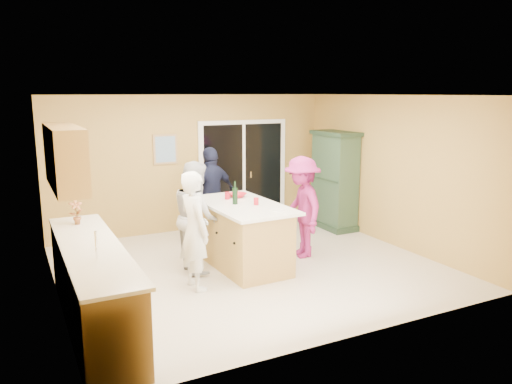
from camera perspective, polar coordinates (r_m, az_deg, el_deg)
name	(u,v)px	position (r m, az deg, el deg)	size (l,w,h in m)	color
floor	(250,267)	(7.75, -0.67, -8.60)	(5.50, 5.50, 0.00)	beige
ceiling	(250,95)	(7.29, -0.72, 11.01)	(5.50, 5.00, 0.10)	white
wall_back	(193,163)	(9.69, -7.18, 3.29)	(5.50, 0.10, 2.60)	#E9BE60
wall_front	(354,223)	(5.33, 11.18, -3.47)	(5.50, 0.10, 2.60)	#E9BE60
wall_left	(51,202)	(6.70, -22.34, -1.07)	(0.10, 5.00, 2.60)	#E9BE60
wall_right	(393,171)	(8.94, 15.38, 2.30)	(0.10, 5.00, 2.60)	#E9BE60
left_cabinet_run	(95,291)	(5.96, -17.96, -10.68)	(0.65, 3.05, 1.24)	#B48F46
upper_cabinets	(65,157)	(6.43, -21.03, 3.73)	(0.35, 1.60, 0.75)	#B48F46
sliding_door	(243,172)	(10.09, -1.45, 2.25)	(1.90, 0.07, 2.10)	white
framed_picture	(165,149)	(9.46, -10.33, 4.83)	(0.46, 0.04, 0.56)	#A27C51
kitchen_island	(243,237)	(7.67, -1.52, -5.17)	(1.09, 1.92, 0.99)	#B48F46
green_hutch	(335,181)	(9.87, 8.97, 1.20)	(0.55, 1.04, 1.91)	#203523
woman_white	(195,231)	(6.78, -7.03, -4.41)	(0.59, 0.39, 1.63)	silver
woman_grey	(196,216)	(7.48, -6.86, -2.77)	(0.81, 0.63, 1.66)	#AEAEB1
woman_navy	(212,194)	(8.94, -5.05, -0.27)	(1.00, 0.42, 1.70)	#171832
woman_magenta	(302,207)	(8.09, 5.27, -1.72)	(1.06, 0.61, 1.64)	#992173
serving_bowl	(237,195)	(8.00, -2.17, -0.36)	(0.28, 0.28, 0.07)	#B11321
tulip_vase	(76,212)	(6.92, -19.86, -2.16)	(0.18, 0.12, 0.34)	red
tumbler_near	(227,196)	(7.86, -3.31, -0.43)	(0.08, 0.08, 0.11)	#B11321
tumbler_far	(256,201)	(7.45, 0.01, -1.07)	(0.08, 0.08, 0.11)	#B11321
wine_bottle	(235,195)	(7.49, -2.42, -0.38)	(0.08, 0.08, 0.35)	black
white_plate	(277,209)	(7.15, 2.46, -1.99)	(0.22, 0.22, 0.01)	silver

